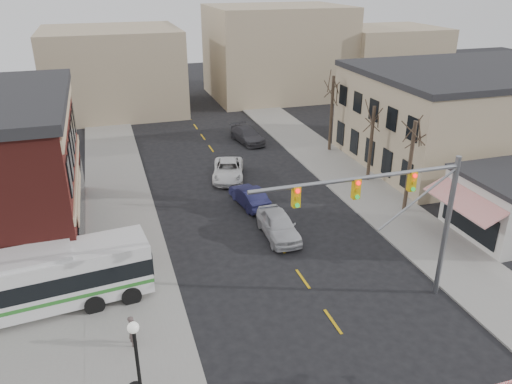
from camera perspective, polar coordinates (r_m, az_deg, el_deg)
The scene contains 16 objects.
ground at distance 25.06m, azimuth 10.83°, elevation -17.08°, with size 160.00×160.00×0.00m, color black.
sidewalk_west at distance 39.77m, azimuth -15.39°, elevation -0.98°, with size 5.00×60.00×0.12m, color gray.
sidewalk_east at distance 44.21m, azimuth 9.88°, elevation 2.12°, with size 5.00×60.00×0.12m, color gray.
tan_building at distance 49.75m, azimuth 23.33°, elevation 8.08°, with size 20.30×15.30×8.50m.
tree_east_a at distance 37.12m, azimuth 17.14°, elevation 2.75°, with size 0.28×0.28×6.75m.
tree_east_b at distance 42.09m, azimuth 12.99°, elevation 5.38°, with size 0.28×0.28×6.30m.
tree_east_c at distance 48.79m, azimuth 8.61°, elevation 8.84°, with size 0.28×0.28×7.20m.
transit_bus at distance 28.12m, azimuth -25.06°, elevation -9.50°, with size 12.85×4.13×3.25m.
traffic_signal_mast at distance 25.42m, azimuth 16.22°, elevation -1.44°, with size 10.90×0.30×8.00m.
street_lamp at distance 20.13m, azimuth -13.56°, elevation -17.15°, with size 0.44×0.44×4.42m.
car_a at distance 33.16m, azimuth 2.57°, elevation -3.77°, with size 2.00×4.96×1.69m, color #B8B9BD.
car_b at distance 37.51m, azimuth -0.78°, elevation -0.48°, with size 1.57×4.49×1.48m, color #18193D.
car_c at distance 42.44m, azimuth -3.19°, elevation 2.51°, with size 2.49×5.41×1.50m, color white.
car_d at distance 51.67m, azimuth -1.00°, elevation 6.53°, with size 2.11×5.19×1.50m, color #444348.
pedestrian_near at distance 24.81m, azimuth -13.89°, elevation -15.14°, with size 0.58×0.38×1.60m, color #554644.
pedestrian_far at distance 29.24m, azimuth -14.39°, elevation -8.47°, with size 0.82×0.64×1.69m, color #353E5E.
Camera 1 is at (-9.82, -16.29, 16.32)m, focal length 35.00 mm.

